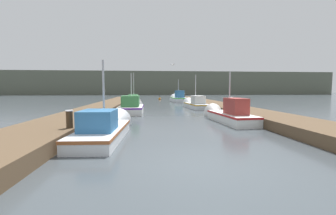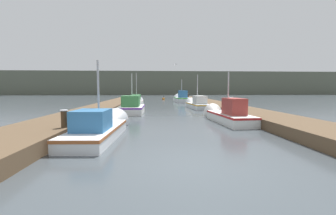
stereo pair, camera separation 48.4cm
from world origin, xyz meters
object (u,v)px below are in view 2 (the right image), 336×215
(fishing_boat_3, at_px, (197,104))
(channel_buoy, at_px, (164,99))
(mooring_piling_0, at_px, (239,110))
(fishing_boat_1, at_px, (226,115))
(fishing_boat_0, at_px, (102,127))
(mooring_piling_3, at_px, (188,98))
(mooring_piling_2, at_px, (65,125))
(fishing_boat_4, at_px, (137,101))
(fishing_boat_2, at_px, (132,107))
(fishing_boat_5, at_px, (181,99))
(seagull_lead, at_px, (175,65))
(mooring_piling_1, at_px, (231,107))

(fishing_boat_3, distance_m, channel_buoy, 17.58)
(mooring_piling_0, bearing_deg, channel_buoy, 97.94)
(fishing_boat_1, bearing_deg, channel_buoy, 91.28)
(fishing_boat_0, xyz_separation_m, mooring_piling_3, (7.26, 24.85, 0.23))
(fishing_boat_0, relative_size, mooring_piling_2, 4.79)
(fishing_boat_1, relative_size, fishing_boat_3, 0.94)
(fishing_boat_1, xyz_separation_m, fishing_boat_4, (-6.39, 14.91, -0.03))
(channel_buoy, bearing_deg, fishing_boat_2, -98.85)
(mooring_piling_2, distance_m, mooring_piling_3, 27.05)
(fishing_boat_5, xyz_separation_m, mooring_piling_2, (-7.25, -24.05, 0.08))
(channel_buoy, height_order, seagull_lead, seagull_lead)
(fishing_boat_1, bearing_deg, mooring_piling_3, 83.30)
(mooring_piling_0, relative_size, seagull_lead, 2.60)
(channel_buoy, bearing_deg, seagull_lead, -88.00)
(mooring_piling_2, bearing_deg, fishing_boat_5, 73.22)
(fishing_boat_3, height_order, fishing_boat_5, fishing_boat_3)
(fishing_boat_5, relative_size, mooring_piling_0, 4.18)
(fishing_boat_4, height_order, mooring_piling_1, fishing_boat_4)
(fishing_boat_3, bearing_deg, mooring_piling_0, -87.53)
(mooring_piling_3, bearing_deg, fishing_boat_3, -94.15)
(fishing_boat_1, xyz_separation_m, fishing_boat_5, (-0.32, 19.76, 0.08))
(fishing_boat_4, bearing_deg, fishing_boat_2, -87.07)
(fishing_boat_2, relative_size, seagull_lead, 9.54)
(fishing_boat_0, relative_size, channel_buoy, 5.79)
(mooring_piling_1, bearing_deg, fishing_boat_1, -114.31)
(mooring_piling_1, xyz_separation_m, mooring_piling_3, (-0.24, 18.89, -0.10))
(mooring_piling_1, height_order, channel_buoy, mooring_piling_1)
(mooring_piling_1, distance_m, mooring_piling_3, 18.90)
(fishing_boat_3, distance_m, mooring_piling_3, 12.02)
(mooring_piling_0, height_order, mooring_piling_3, mooring_piling_0)
(mooring_piling_1, bearing_deg, mooring_piling_0, -93.57)
(fishing_boat_4, bearing_deg, fishing_boat_5, 39.04)
(fishing_boat_1, height_order, channel_buoy, fishing_boat_1)
(mooring_piling_0, distance_m, mooring_piling_1, 1.81)
(fishing_boat_5, relative_size, mooring_piling_1, 3.85)
(fishing_boat_2, xyz_separation_m, seagull_lead, (3.91, 5.66, 4.01))
(fishing_boat_5, distance_m, mooring_piling_1, 17.31)
(seagull_lead, bearing_deg, fishing_boat_1, 146.99)
(fishing_boat_0, relative_size, mooring_piling_3, 4.78)
(fishing_boat_4, distance_m, mooring_piling_0, 16.03)
(mooring_piling_2, bearing_deg, mooring_piling_3, 71.77)
(mooring_piling_0, relative_size, mooring_piling_2, 1.09)
(fishing_boat_2, distance_m, fishing_boat_3, 7.30)
(fishing_boat_3, bearing_deg, mooring_piling_1, -84.93)
(fishing_boat_1, relative_size, mooring_piling_2, 4.45)
(mooring_piling_2, bearing_deg, fishing_boat_3, 61.02)
(mooring_piling_1, bearing_deg, fishing_boat_5, 94.80)
(fishing_boat_1, distance_m, channel_buoy, 26.93)
(fishing_boat_4, xyz_separation_m, seagull_lead, (4.32, -3.99, 4.07))
(mooring_piling_3, distance_m, channel_buoy, 6.46)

